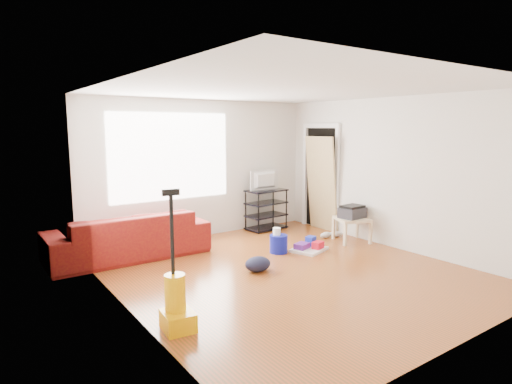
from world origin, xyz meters
TOP-DOWN VIEW (x-y plane):
  - room at (0.07, 0.15)m, footprint 4.51×5.01m
  - sofa at (-1.58, 1.95)m, footprint 2.41×0.94m
  - tv_stand at (1.27, 2.22)m, footprint 0.82×0.52m
  - tv at (1.27, 2.22)m, footprint 0.66×0.09m
  - side_table at (1.95, 0.60)m, footprint 0.68×0.68m
  - printer at (1.95, 0.60)m, footprint 0.45×0.36m
  - bucket at (0.47, 0.81)m, footprint 0.31×0.31m
  - toilet_paper at (0.46, 0.84)m, footprint 0.12×0.12m
  - cleaning_tray at (0.96, 0.61)m, footprint 0.66×0.59m
  - backpack at (-0.33, 0.26)m, footprint 0.39×0.32m
  - sneakers at (1.85, 1.02)m, footprint 0.48×0.24m
  - vacuum at (-2.00, -0.69)m, footprint 0.33×0.37m
  - door_panel at (2.13, 1.58)m, footprint 0.23×0.74m

SIDE VIEW (x-z plane):
  - sofa at x=-1.58m, z-range -0.35..0.35m
  - bucket at x=0.47m, z-range -0.14..0.14m
  - backpack at x=-0.33m, z-range -0.10..0.10m
  - door_panel at x=2.13m, z-range -0.92..0.92m
  - sneakers at x=1.85m, z-range 0.00..0.11m
  - cleaning_tray at x=0.96m, z-range -0.04..0.16m
  - toilet_paper at x=0.46m, z-range 0.14..0.26m
  - vacuum at x=-2.00m, z-range -0.44..0.97m
  - side_table at x=1.95m, z-range 0.15..0.57m
  - tv_stand at x=1.27m, z-range 0.01..0.80m
  - printer at x=1.95m, z-range 0.42..0.65m
  - tv at x=1.27m, z-range 0.79..1.17m
  - room at x=0.07m, z-range 0.00..2.51m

